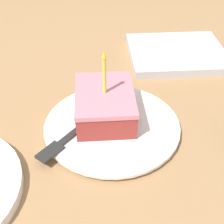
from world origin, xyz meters
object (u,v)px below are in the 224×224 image
marble_board (177,53)px  cake_slice (105,104)px  plate (112,126)px  fork (71,135)px

marble_board → cake_slice: bearing=51.0°
plate → cake_slice: size_ratio=1.80×
fork → marble_board: 0.38m
cake_slice → marble_board: size_ratio=0.58×
plate → fork: 0.08m
plate → cake_slice: bearing=-64.0°
fork → plate: bearing=-158.5°
cake_slice → marble_board: (-0.19, -0.24, -0.03)m
plate → marble_board: size_ratio=1.05×
marble_board → plate: bearing=55.2°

